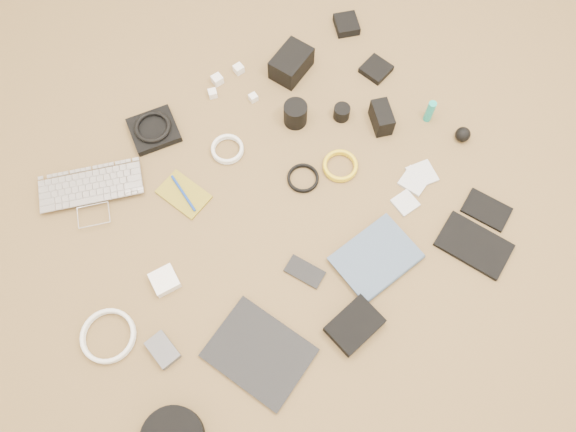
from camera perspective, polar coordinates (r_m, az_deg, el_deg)
laptop at (r=1.90m, az=-19.21°, el=1.59°), size 0.40×0.34×0.03m
headphone_pouch at (r=1.97m, az=-13.46°, el=8.48°), size 0.18×0.18×0.03m
headphones at (r=1.95m, az=-13.60°, el=8.80°), size 0.13×0.13×0.02m
charger_a at (r=2.01m, az=-7.66°, el=12.24°), size 0.04×0.04×0.03m
charger_b at (r=2.04m, az=-7.20°, el=13.58°), size 0.03×0.03×0.03m
charger_c at (r=2.06m, az=-5.04°, el=14.66°), size 0.03×0.03×0.03m
charger_d at (r=1.99m, az=-3.55°, el=11.92°), size 0.03×0.03×0.02m
dslr_camera at (r=2.04m, az=0.34°, el=15.24°), size 0.17×0.14×0.08m
lens_pouch at (r=2.19m, az=5.96°, el=18.80°), size 0.11×0.12×0.03m
notebook_olive at (r=1.84m, az=-10.54°, el=2.18°), size 0.14×0.18×0.01m
pen_blue at (r=1.84m, az=-10.59°, el=2.29°), size 0.02×0.15×0.01m
cable_white_a at (r=1.89m, az=-6.16°, el=6.67°), size 0.12×0.12×0.01m
lens_a at (r=1.92m, az=0.76°, el=10.33°), size 0.10×0.10×0.09m
lens_b at (r=1.95m, az=5.48°, el=10.43°), size 0.06×0.06×0.05m
card_reader at (r=2.08m, az=8.93°, el=14.52°), size 0.11×0.11×0.02m
power_brick at (r=1.74m, az=-12.42°, el=-6.42°), size 0.08×0.08×0.03m
cable_white_b at (r=1.75m, az=-17.74°, el=-11.56°), size 0.19×0.19×0.01m
cable_black at (r=1.84m, az=1.53°, el=3.80°), size 0.11×0.11×0.01m
cable_yellow at (r=1.86m, az=5.31°, el=5.00°), size 0.12×0.12×0.01m
flash at (r=1.94m, az=9.49°, el=9.84°), size 0.09×0.12×0.08m
lens_cleaner at (r=1.97m, az=14.21°, el=10.27°), size 0.03×0.03×0.09m
battery_charger at (r=1.69m, az=-12.60°, el=-13.14°), size 0.07×0.10×0.03m
tablet at (r=1.66m, az=-2.94°, el=-13.70°), size 0.29×0.33×0.01m
phone at (r=1.72m, az=1.71°, el=-5.67°), size 0.10×0.13×0.01m
filter_case_left at (r=1.84m, az=11.82°, el=1.32°), size 0.07×0.07×0.01m
filter_case_mid at (r=1.88m, az=12.71°, el=3.50°), size 0.10×0.10×0.01m
filter_case_right at (r=1.89m, az=13.46°, el=4.15°), size 0.10×0.10×0.01m
air_blower at (r=1.98m, az=17.34°, el=7.92°), size 0.06×0.06×0.05m
drive_case at (r=1.67m, az=6.77°, el=-10.98°), size 0.16×0.12×0.04m
paperback at (r=1.73m, az=10.89°, el=-6.46°), size 0.25×0.19×0.02m
notebook_black_a at (r=1.84m, az=18.37°, el=-2.83°), size 0.20×0.25×0.02m
notebook_black_b at (r=1.90m, az=19.52°, el=0.59°), size 0.14×0.17×0.01m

